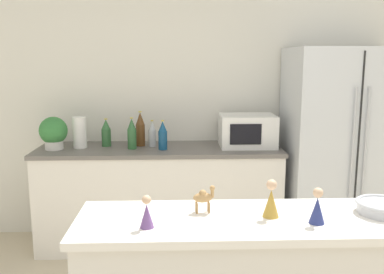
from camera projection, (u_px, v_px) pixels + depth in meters
wall_back at (218, 100)px, 4.01m from camera, size 8.00×0.06×2.55m
back_counter at (160, 196)px, 3.81m from camera, size 2.12×0.63×0.89m
refrigerator at (340, 149)px, 3.72m from camera, size 0.93×0.73×1.75m
potted_plant at (53, 132)px, 3.63m from camera, size 0.24×0.24×0.28m
paper_towel_roll at (80, 132)px, 3.69m from camera, size 0.12×0.12×0.27m
microwave at (247, 131)px, 3.75m from camera, size 0.48×0.37×0.28m
back_bottle_0 at (106, 133)px, 3.77m from camera, size 0.08×0.08×0.25m
back_bottle_1 at (132, 134)px, 3.65m from camera, size 0.08×0.08×0.27m
back_bottle_2 at (163, 136)px, 3.63m from camera, size 0.08×0.08×0.25m
back_bottle_3 at (152, 134)px, 3.75m from camera, size 0.07×0.07×0.23m
back_bottle_4 at (140, 129)px, 3.78m from camera, size 0.08×0.08×0.31m
fruit_bowl at (382, 207)px, 1.90m from camera, size 0.23×0.23×0.06m
camel_figurine at (204, 197)px, 1.91m from camera, size 0.10×0.05×0.12m
wise_man_figurine_blue at (317, 208)px, 1.78m from camera, size 0.07×0.07×0.15m
wise_man_figurine_crimson at (271, 201)px, 1.85m from camera, size 0.07×0.07×0.17m
wise_man_figurine_purple at (147, 214)px, 1.74m from camera, size 0.06×0.06×0.14m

